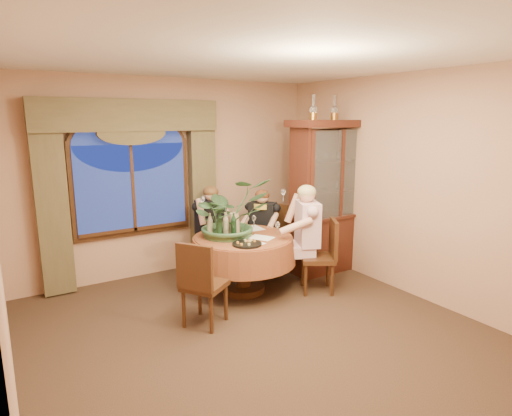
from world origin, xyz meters
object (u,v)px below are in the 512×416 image
wine_bottle_0 (210,226)px  wine_bottle_3 (219,228)px  chair_back (213,239)px  person_pink (307,237)px  person_scarf (262,230)px  stoneware_vase (234,224)px  dining_table (243,264)px  china_cabinet (331,197)px  chair_front_left (205,283)px  wine_bottle_1 (226,225)px  wine_bottle_2 (234,226)px  olive_bowl (246,235)px  person_back (211,230)px  oil_lamp_left (313,107)px  oil_lamp_right (354,108)px  chair_back_right (277,239)px  chair_right (318,256)px  oil_lamp_center (335,108)px  centerpiece_plant (229,187)px  wine_bottle_4 (220,224)px

wine_bottle_0 → wine_bottle_3: 0.17m
chair_back → person_pink: person_pink is taller
person_scarf → stoneware_vase: size_ratio=4.09×
dining_table → wine_bottle_3: wine_bottle_3 is taller
china_cabinet → chair_back: 1.86m
chair_back → chair_front_left: bearing=62.0°
wine_bottle_1 → wine_bottle_2: 0.11m
olive_bowl → dining_table: bearing=115.7°
chair_back → person_back: size_ratio=0.74×
chair_front_left → dining_table: bearing=90.0°
dining_table → oil_lamp_left: 2.33m
oil_lamp_right → wine_bottle_0: 2.77m
chair_back_right → olive_bowl: (-0.82, -0.48, 0.29)m
chair_right → wine_bottle_3: wine_bottle_3 is taller
chair_back_right → wine_bottle_2: wine_bottle_2 is taller
oil_lamp_left → oil_lamp_center: same height
oil_lamp_center → chair_right: (-0.72, -0.58, -1.91)m
chair_back → wine_bottle_3: wine_bottle_3 is taller
dining_table → wine_bottle_1: 0.58m
person_pink → centerpiece_plant: size_ratio=1.25×
chair_front_left → wine_bottle_4: size_ratio=2.91×
person_scarf → person_back: bearing=25.2°
chair_right → chair_front_left: bearing=123.8°
chair_right → centerpiece_plant: bearing=87.2°
dining_table → stoneware_vase: size_ratio=4.56×
chair_right → wine_bottle_3: bearing=100.3°
chair_back_right → centerpiece_plant: size_ratio=0.85×
wine_bottle_2 → chair_front_left: bearing=-141.2°
chair_back → wine_bottle_3: 1.12m
chair_right → wine_bottle_3: 1.35m
china_cabinet → oil_lamp_left: size_ratio=6.52×
oil_lamp_left → olive_bowl: oil_lamp_left is taller
oil_lamp_right → person_back: (-1.97, 0.80, -1.74)m
chair_front_left → stoneware_vase: (0.74, 0.65, 0.42)m
wine_bottle_0 → olive_bowl: bearing=-21.2°
dining_table → olive_bowl: 0.40m
oil_lamp_right → wine_bottle_4: oil_lamp_right is taller
chair_back → olive_bowl: chair_back is taller
wine_bottle_2 → person_back: bearing=82.5°
wine_bottle_4 → centerpiece_plant: bearing=-5.5°
stoneware_vase → wine_bottle_4: (-0.17, 0.07, 0.01)m
person_scarf → centerpiece_plant: 1.17m
oil_lamp_center → person_back: (-1.58, 0.80, -1.74)m
chair_front_left → wine_bottle_0: size_ratio=2.91×
oil_lamp_right → stoneware_vase: oil_lamp_right is taller
oil_lamp_left → oil_lamp_right: bearing=0.0°
olive_bowl → wine_bottle_4: wine_bottle_4 is taller
dining_table → chair_front_left: chair_front_left is taller
oil_lamp_right → chair_front_left: 3.41m
china_cabinet → chair_right: china_cabinet is taller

